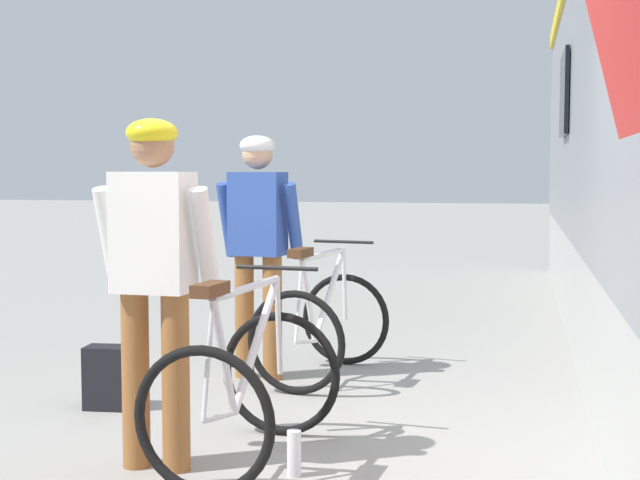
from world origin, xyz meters
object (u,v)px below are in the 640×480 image
bicycle_far_white (322,324)px  bicycle_near_silver (245,386)px  cyclist_far_in_blue (258,234)px  water_bottle_near_the_bikes (294,453)px  water_bottle_by_the_backpack (127,390)px  backpack_on_platform (108,377)px  cyclist_near_in_white (154,261)px

bicycle_far_white → bicycle_near_silver: bearing=-89.1°
cyclist_far_in_blue → bicycle_far_white: cyclist_far_in_blue is taller
bicycle_near_silver → water_bottle_near_the_bikes: 0.43m
bicycle_far_white → water_bottle_by_the_backpack: bearing=-133.7°
bicycle_near_silver → backpack_on_platform: 1.45m
cyclist_near_in_white → water_bottle_near_the_bikes: bearing=2.6°
backpack_on_platform → water_bottle_near_the_bikes: backpack_on_platform is taller
water_bottle_near_the_bikes → bicycle_near_silver: bearing=154.6°
cyclist_far_in_blue → water_bottle_by_the_backpack: cyclist_far_in_blue is taller
cyclist_near_in_white → water_bottle_by_the_backpack: size_ratio=7.59×
cyclist_far_in_blue → water_bottle_near_the_bikes: 2.34m
cyclist_far_in_blue → water_bottle_near_the_bikes: size_ratio=7.70×
bicycle_far_white → water_bottle_by_the_backpack: bicycle_far_white is taller
water_bottle_by_the_backpack → cyclist_near_in_white: bearing=-58.1°
cyclist_far_in_blue → water_bottle_near_the_bikes: (0.78, -1.99, -0.94)m
water_bottle_near_the_bikes → water_bottle_by_the_backpack: size_ratio=0.99×
cyclist_far_in_blue → backpack_on_platform: bearing=-123.9°
cyclist_near_in_white → backpack_on_platform: 1.52m
bicycle_near_silver → backpack_on_platform: bicycle_near_silver is taller
cyclist_near_in_white → water_bottle_near_the_bikes: (0.71, 0.03, -0.94)m
water_bottle_near_the_bikes → cyclist_far_in_blue: bearing=111.3°
bicycle_near_silver → backpack_on_platform: (-1.17, 0.83, -0.20)m
bicycle_far_white → cyclist_near_in_white: bearing=-100.4°
bicycle_near_silver → bicycle_far_white: size_ratio=0.97×
cyclist_near_in_white → water_bottle_by_the_backpack: (-0.64, 1.03, -0.94)m
cyclist_near_in_white → water_bottle_near_the_bikes: 1.18m
cyclist_far_in_blue → bicycle_near_silver: size_ratio=1.56×
bicycle_near_silver → water_bottle_near_the_bikes: (0.29, -0.14, -0.29)m
bicycle_near_silver → bicycle_far_white: bearing=90.9°
bicycle_near_silver → water_bottle_by_the_backpack: (-1.06, 0.86, -0.29)m
cyclist_near_in_white → cyclist_far_in_blue: 2.03m
water_bottle_near_the_bikes → water_bottle_by_the_backpack: bearing=143.6°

